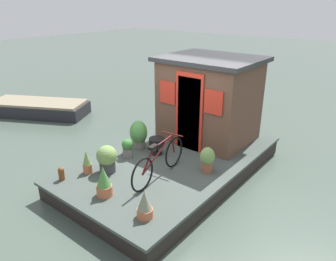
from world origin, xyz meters
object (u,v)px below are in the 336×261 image
(potted_plant_basil, at_px, (104,182))
(mooring_bollard, at_px, (61,173))
(potted_plant_geranium, at_px, (139,134))
(dinghy_boat, at_px, (38,108))
(potted_plant_mint, at_px, (145,205))
(potted_plant_sage, at_px, (87,162))
(houseboat_cabin, at_px, (209,99))
(potted_plant_lavender, at_px, (207,159))
(bicycle, at_px, (159,161))
(potted_plant_ivy, at_px, (107,158))
(potted_plant_succulent, at_px, (128,148))
(charcoal_grill, at_px, (157,143))

(potted_plant_basil, height_order, mooring_bollard, potted_plant_basil)
(potted_plant_geranium, distance_m, dinghy_boat, 5.20)
(dinghy_boat, bearing_deg, potted_plant_geranium, -94.75)
(potted_plant_mint, bearing_deg, mooring_bollard, 94.24)
(potted_plant_sage, bearing_deg, houseboat_cabin, -17.04)
(potted_plant_lavender, xyz_separation_m, dinghy_boat, (0.39, 7.00, -0.46))
(bicycle, bearing_deg, potted_plant_geranium, 59.31)
(houseboat_cabin, xyz_separation_m, dinghy_boat, (-1.11, 6.08, -1.19))
(potted_plant_lavender, bearing_deg, potted_plant_ivy, 128.85)
(bicycle, distance_m, potted_plant_ivy, 1.08)
(potted_plant_sage, height_order, dinghy_boat, potted_plant_sage)
(potted_plant_succulent, bearing_deg, potted_plant_lavender, -72.80)
(potted_plant_geranium, relative_size, charcoal_grill, 1.77)
(bicycle, relative_size, potted_plant_basil, 3.01)
(potted_plant_lavender, bearing_deg, potted_plant_sage, 129.77)
(potted_plant_mint, bearing_deg, potted_plant_succulent, 52.30)
(potted_plant_ivy, xyz_separation_m, charcoal_grill, (1.25, -0.25, -0.03))
(potted_plant_succulent, distance_m, potted_plant_ivy, 0.75)
(potted_plant_lavender, bearing_deg, potted_plant_geranium, 91.28)
(houseboat_cabin, distance_m, potted_plant_geranium, 1.92)
(potted_plant_basil, distance_m, potted_plant_mint, 0.98)
(potted_plant_ivy, bearing_deg, potted_plant_lavender, -51.15)
(bicycle, xyz_separation_m, potted_plant_geranium, (0.74, 1.25, -0.02))
(potted_plant_sage, relative_size, potted_plant_basil, 0.84)
(potted_plant_basil, relative_size, potted_plant_geranium, 0.85)
(houseboat_cabin, relative_size, potted_plant_geranium, 3.34)
(bicycle, distance_m, potted_plant_lavender, 0.99)
(bicycle, xyz_separation_m, dinghy_boat, (1.17, 6.40, -0.54))
(potted_plant_geranium, bearing_deg, dinghy_boat, 85.25)
(potted_plant_lavender, bearing_deg, potted_plant_mint, -179.57)
(potted_plant_geranium, xyz_separation_m, dinghy_boat, (0.43, 5.15, -0.52))
(potted_plant_geranium, bearing_deg, bicycle, -120.69)
(potted_plant_geranium, bearing_deg, houseboat_cabin, -31.20)
(potted_plant_mint, bearing_deg, potted_plant_ivy, 68.76)
(bicycle, relative_size, charcoal_grill, 4.55)
(charcoal_grill, distance_m, mooring_bollard, 2.14)
(potted_plant_lavender, distance_m, dinghy_boat, 7.03)
(potted_plant_succulent, bearing_deg, potted_plant_sage, 172.74)
(potted_plant_geranium, relative_size, dinghy_boat, 0.19)
(houseboat_cabin, bearing_deg, charcoal_grill, 165.32)
(houseboat_cabin, distance_m, bicycle, 2.39)
(potted_plant_ivy, distance_m, dinghy_boat, 5.70)
(potted_plant_basil, relative_size, charcoal_grill, 1.51)
(potted_plant_basil, bearing_deg, potted_plant_lavender, -27.42)
(potted_plant_sage, bearing_deg, potted_plant_succulent, -7.26)
(potted_plant_sage, bearing_deg, dinghy_boat, 69.47)
(mooring_bollard, relative_size, dinghy_boat, 0.08)
(potted_plant_mint, distance_m, dinghy_boat, 7.38)
(potted_plant_sage, bearing_deg, potted_plant_ivy, -45.57)
(potted_plant_geranium, xyz_separation_m, mooring_bollard, (-1.99, 0.17, -0.20))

